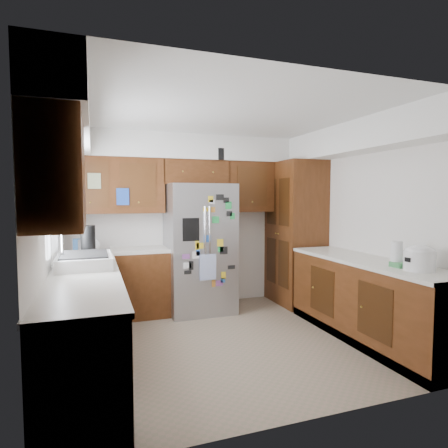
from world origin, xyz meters
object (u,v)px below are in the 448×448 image
(pantry, at_px, (295,233))
(rice_cooker, at_px, (419,257))
(paper_towel, at_px, (397,254))
(fridge, at_px, (200,248))

(pantry, bearing_deg, rice_cooker, -90.01)
(pantry, distance_m, paper_towel, 2.06)
(pantry, height_order, fridge, pantry)
(pantry, xyz_separation_m, rice_cooker, (-0.00, -2.31, -0.03))
(pantry, xyz_separation_m, paper_towel, (-0.04, -2.06, -0.03))
(paper_towel, bearing_deg, rice_cooker, -81.37)
(rice_cooker, distance_m, paper_towel, 0.25)
(fridge, distance_m, rice_cooker, 2.80)
(rice_cooker, bearing_deg, fridge, 122.41)
(fridge, height_order, rice_cooker, fridge)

